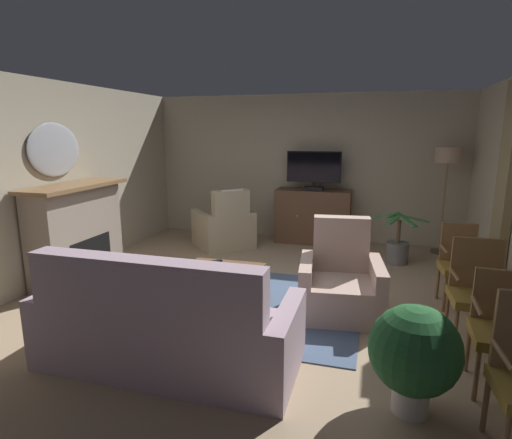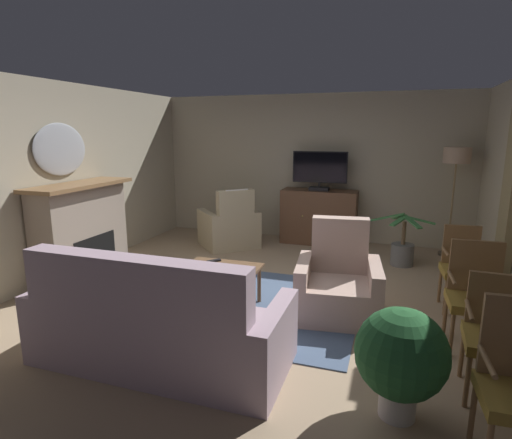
# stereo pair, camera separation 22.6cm
# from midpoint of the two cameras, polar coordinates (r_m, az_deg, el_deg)

# --- Properties ---
(ground_plane) EXTENTS (6.21, 6.63, 0.04)m
(ground_plane) POSITION_cam_midpoint_polar(r_m,az_deg,el_deg) (5.09, 1.60, -10.99)
(ground_plane) COLOR tan
(wall_back) EXTENTS (6.21, 0.10, 2.63)m
(wall_back) POSITION_cam_midpoint_polar(r_m,az_deg,el_deg) (7.69, 8.41, 7.09)
(wall_back) COLOR #B2A88E
(wall_back) RESTS_ON ground_plane
(wall_left) EXTENTS (0.10, 6.63, 2.63)m
(wall_left) POSITION_cam_midpoint_polar(r_m,az_deg,el_deg) (6.18, -24.65, 4.90)
(wall_left) COLOR #B2A88E
(wall_left) RESTS_ON ground_plane
(curtain_panel_far) EXTENTS (0.10, 0.44, 2.21)m
(curtain_panel_far) POSITION_cam_midpoint_polar(r_m,az_deg,el_deg) (5.59, 32.99, 4.75)
(curtain_panel_far) COLOR #8E7F56
(rug_central) EXTENTS (2.21, 2.16, 0.01)m
(rug_central) POSITION_cam_midpoint_polar(r_m,az_deg,el_deg) (4.88, 2.06, -11.70)
(rug_central) COLOR slate
(rug_central) RESTS_ON ground_plane
(fireplace) EXTENTS (0.89, 1.61, 1.30)m
(fireplace) POSITION_cam_midpoint_polar(r_m,az_deg,el_deg) (6.08, -21.87, -1.67)
(fireplace) COLOR #4C4C51
(fireplace) RESTS_ON ground_plane
(wall_mirror_oval) EXTENTS (0.06, 0.92, 0.70)m
(wall_mirror_oval) POSITION_cam_midpoint_polar(r_m,az_deg,el_deg) (6.09, -24.49, 8.83)
(wall_mirror_oval) COLOR #B2B7BF
(tv_cabinet) EXTENTS (1.31, 0.52, 0.96)m
(tv_cabinet) POSITION_cam_midpoint_polar(r_m,az_deg,el_deg) (7.44, 9.55, 0.19)
(tv_cabinet) COLOR #402A1C
(tv_cabinet) RESTS_ON ground_plane
(television) EXTENTS (0.94, 0.20, 0.68)m
(television) POSITION_cam_midpoint_polar(r_m,az_deg,el_deg) (7.26, 9.72, 6.79)
(television) COLOR black
(television) RESTS_ON tv_cabinet
(coffee_table) EXTENTS (0.87, 0.52, 0.47)m
(coffee_table) POSITION_cam_midpoint_polar(r_m,az_deg,el_deg) (4.73, -3.32, -7.23)
(coffee_table) COLOR brown
(coffee_table) RESTS_ON ground_plane
(tv_remote) EXTENTS (0.15, 0.16, 0.02)m
(tv_remote) POSITION_cam_midpoint_polar(r_m,az_deg,el_deg) (4.87, -4.54, -5.74)
(tv_remote) COLOR black
(tv_remote) RESTS_ON coffee_table
(sofa_floral) EXTENTS (2.20, 0.93, 1.05)m
(sofa_floral) POSITION_cam_midpoint_polar(r_m,az_deg,el_deg) (3.69, -11.88, -14.56)
(sofa_floral) COLOR #AD93A3
(sofa_floral) RESTS_ON ground_plane
(armchair_angled_to_table) EXTENTS (0.98, 0.93, 1.03)m
(armchair_angled_to_table) POSITION_cam_midpoint_polar(r_m,az_deg,el_deg) (4.65, 12.69, -9.01)
(armchair_angled_to_table) COLOR #BC9E8E
(armchair_angled_to_table) RESTS_ON ground_plane
(armchair_beside_cabinet) EXTENTS (1.22, 1.22, 1.05)m
(armchair_beside_cabinet) POSITION_cam_midpoint_polar(r_m,az_deg,el_deg) (7.15, -2.77, -1.19)
(armchair_beside_cabinet) COLOR tan
(armchair_beside_cabinet) RESTS_ON ground_plane
(side_chair_mid_row) EXTENTS (0.44, 0.48, 0.91)m
(side_chair_mid_row) POSITION_cam_midpoint_polar(r_m,az_deg,el_deg) (3.73, 31.70, -13.16)
(side_chair_mid_row) COLOR olive
(side_chair_mid_row) RESTS_ON ground_plane
(side_chair_nearest_door) EXTENTS (0.51, 0.47, 0.99)m
(side_chair_nearest_door) POSITION_cam_midpoint_polar(r_m,az_deg,el_deg) (4.39, 29.55, -8.86)
(side_chair_nearest_door) COLOR olive
(side_chair_nearest_door) RESTS_ON ground_plane
(side_chair_beside_plant) EXTENTS (0.46, 0.45, 0.94)m
(side_chair_beside_plant) POSITION_cam_midpoint_polar(r_m,az_deg,el_deg) (5.22, 27.76, -5.64)
(side_chair_beside_plant) COLOR olive
(side_chair_beside_plant) RESTS_ON ground_plane
(potted_plant_on_hearth_side) EXTENTS (0.64, 0.64, 0.80)m
(potted_plant_on_hearth_side) POSITION_cam_midpoint_polar(r_m,az_deg,el_deg) (3.18, 21.48, -17.20)
(potted_plant_on_hearth_side) COLOR beige
(potted_plant_on_hearth_side) RESTS_ON ground_plane
(potted_plant_leafy_by_curtain) EXTENTS (0.95, 0.68, 0.80)m
(potted_plant_leafy_by_curtain) POSITION_cam_midpoint_polar(r_m,az_deg,el_deg) (6.59, 20.54, -4.07)
(potted_plant_leafy_by_curtain) COLOR slate
(potted_plant_leafy_by_curtain) RESTS_ON ground_plane
(cat) EXTENTS (0.70, 0.21, 0.19)m
(cat) POSITION_cam_midpoint_polar(r_m,az_deg,el_deg) (5.88, -7.91, -6.74)
(cat) COLOR tan
(cat) RESTS_ON ground_plane
(floor_lamp) EXTENTS (0.40, 0.40, 1.74)m
(floor_lamp) POSITION_cam_midpoint_polar(r_m,az_deg,el_deg) (7.21, 26.81, 6.86)
(floor_lamp) COLOR #4C4233
(floor_lamp) RESTS_ON ground_plane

